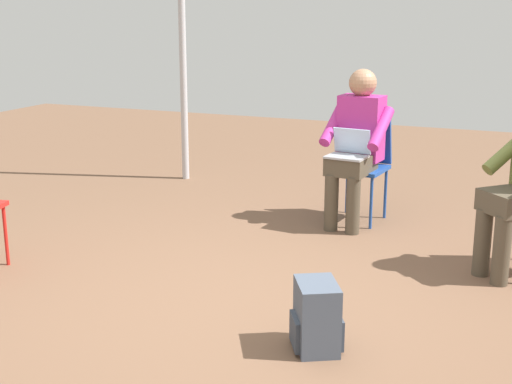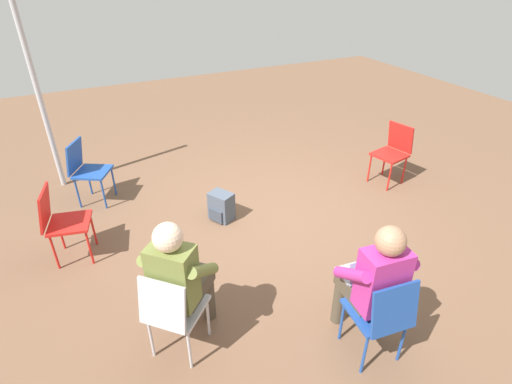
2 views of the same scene
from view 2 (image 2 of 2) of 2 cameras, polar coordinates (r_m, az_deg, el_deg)
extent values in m
plane|color=brown|center=(4.96, 2.07, -4.00)|extent=(14.00, 14.00, 0.00)
cube|color=red|center=(4.58, -25.07, -4.03)|extent=(0.48, 0.48, 0.03)
cylinder|color=red|center=(4.80, -22.22, -4.90)|extent=(0.02, 0.02, 0.42)
cylinder|color=red|center=(4.53, -22.67, -7.36)|extent=(0.02, 0.02, 0.42)
cylinder|color=red|center=(4.88, -26.13, -5.30)|extent=(0.02, 0.02, 0.42)
cylinder|color=red|center=(4.61, -26.83, -7.73)|extent=(0.02, 0.02, 0.42)
cube|color=red|center=(4.52, -27.99, -2.02)|extent=(0.17, 0.39, 0.40)
cube|color=#1E4799|center=(5.53, -22.30, 2.66)|extent=(0.55, 0.55, 0.03)
cylinder|color=#1E4799|center=(5.69, -19.66, 1.46)|extent=(0.02, 0.02, 0.42)
cylinder|color=#1E4799|center=(5.42, -20.92, -0.31)|extent=(0.02, 0.02, 0.42)
cylinder|color=#1E4799|center=(5.83, -22.73, 1.54)|extent=(0.02, 0.02, 0.42)
cylinder|color=#1E4799|center=(5.57, -24.11, -0.18)|extent=(0.02, 0.02, 0.42)
cube|color=#1E4799|center=(5.52, -24.52, 4.65)|extent=(0.27, 0.38, 0.40)
cube|color=#1E4799|center=(3.38, 16.66, -16.08)|extent=(0.44, 0.44, 0.03)
cylinder|color=#1E4799|center=(3.55, 12.15, -17.60)|extent=(0.02, 0.02, 0.42)
cylinder|color=#1E4799|center=(3.71, 16.86, -15.93)|extent=(0.02, 0.02, 0.42)
cylinder|color=#1E4799|center=(3.38, 15.22, -21.49)|extent=(0.02, 0.02, 0.42)
cylinder|color=#1E4799|center=(3.54, 20.10, -19.49)|extent=(0.02, 0.02, 0.42)
cube|color=#1E4799|center=(3.13, 19.25, -15.62)|extent=(0.39, 0.13, 0.40)
cube|color=red|center=(5.87, 18.53, 5.05)|extent=(0.47, 0.47, 0.03)
cylinder|color=red|center=(5.75, 18.52, 2.00)|extent=(0.02, 0.02, 0.42)
cylinder|color=red|center=(5.92, 15.90, 3.28)|extent=(0.02, 0.02, 0.42)
cylinder|color=red|center=(6.02, 20.42, 2.92)|extent=(0.02, 0.02, 0.42)
cylinder|color=red|center=(6.17, 17.86, 4.13)|extent=(0.02, 0.02, 0.42)
cube|color=red|center=(5.93, 19.95, 7.36)|extent=(0.17, 0.39, 0.40)
cube|color=#B7B7BC|center=(3.33, -11.13, -15.91)|extent=(0.57, 0.57, 0.03)
cylinder|color=#B7B7BC|center=(3.66, -11.87, -15.80)|extent=(0.02, 0.02, 0.42)
cylinder|color=#B7B7BC|center=(3.53, -6.85, -17.33)|extent=(0.02, 0.02, 0.42)
cylinder|color=#B7B7BC|center=(3.48, -14.76, -19.50)|extent=(0.02, 0.02, 0.42)
cylinder|color=#B7B7BC|center=(3.35, -9.48, -21.34)|extent=(0.02, 0.02, 0.42)
cube|color=#B7B7BC|center=(3.07, -13.30, -15.50)|extent=(0.34, 0.33, 0.40)
cylinder|color=#4C4233|center=(3.68, 11.79, -15.09)|extent=(0.11, 0.11, 0.45)
cylinder|color=#4C4233|center=(3.76, 14.24, -14.29)|extent=(0.11, 0.11, 0.45)
cube|color=#4C4233|center=(3.43, 15.06, -13.14)|extent=(0.34, 0.45, 0.14)
cube|color=#B22D84|center=(3.15, 17.57, -11.87)|extent=(0.36, 0.26, 0.52)
sphere|color=#A87A5B|center=(2.93, 18.66, -6.65)|extent=(0.22, 0.22, 0.22)
cylinder|color=#B22D84|center=(3.09, 13.51, -11.39)|extent=(0.13, 0.40, 0.31)
cylinder|color=#B22D84|center=(3.29, 19.52, -9.48)|extent=(0.13, 0.40, 0.31)
cube|color=#9EA0A5|center=(3.44, 14.23, -11.04)|extent=(0.32, 0.25, 0.02)
cube|color=#B2D1F2|center=(3.30, 15.48, -10.80)|extent=(0.30, 0.08, 0.20)
cylinder|color=#4C4233|center=(3.73, -9.35, -14.07)|extent=(0.11, 0.11, 0.45)
cylinder|color=#4C4233|center=(3.66, -6.77, -14.81)|extent=(0.11, 0.11, 0.45)
cube|color=#4C4233|center=(3.39, -9.70, -12.91)|extent=(0.51, 0.51, 0.14)
cube|color=olive|center=(3.10, -11.76, -11.65)|extent=(0.40, 0.40, 0.52)
sphere|color=beige|center=(2.87, -12.51, -6.34)|extent=(0.22, 0.22, 0.22)
cylinder|color=olive|center=(3.23, -14.05, -9.28)|extent=(0.34, 0.34, 0.31)
cylinder|color=olive|center=(3.07, -7.58, -11.06)|extent=(0.34, 0.34, 0.31)
cube|color=#475160|center=(4.90, -4.97, -2.04)|extent=(0.31, 0.34, 0.36)
cube|color=#39414D|center=(4.95, -4.92, -2.83)|extent=(0.31, 0.29, 0.16)
cylinder|color=#B2B2B7|center=(5.89, -28.51, 11.70)|extent=(0.07, 0.07, 2.52)
camera|label=1|loc=(7.20, -23.71, 19.46)|focal=50.00mm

